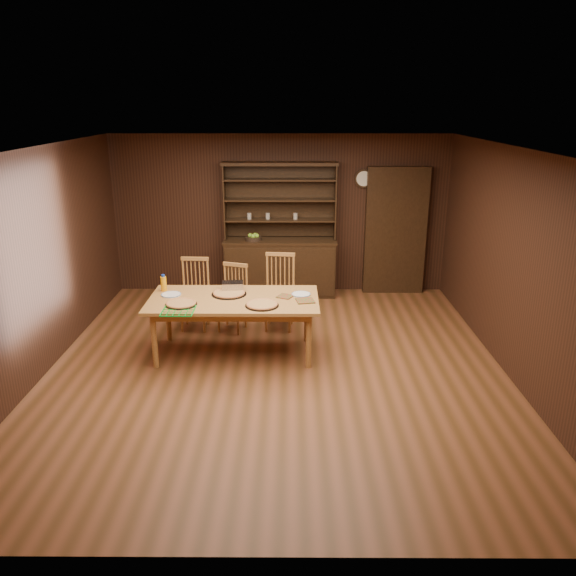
{
  "coord_description": "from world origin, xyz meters",
  "views": [
    {
      "loc": [
        0.18,
        -6.18,
        3.09
      ],
      "look_at": [
        0.14,
        0.4,
        0.89
      ],
      "focal_mm": 35.0,
      "sensor_mm": 36.0,
      "label": 1
    }
  ],
  "objects_px": {
    "chair_left": "(195,291)",
    "chair_center": "(234,295)",
    "juice_bottle": "(164,283)",
    "china_hutch": "(280,260)",
    "dining_table": "(234,304)",
    "chair_right": "(280,289)"
  },
  "relations": [
    {
      "from": "china_hutch",
      "to": "chair_right",
      "type": "xyz_separation_m",
      "value": [
        0.02,
        -1.41,
        -0.03
      ]
    },
    {
      "from": "chair_left",
      "to": "juice_bottle",
      "type": "distance_m",
      "value": 0.75
    },
    {
      "from": "chair_left",
      "to": "chair_right",
      "type": "xyz_separation_m",
      "value": [
        1.2,
        0.02,
        0.03
      ]
    },
    {
      "from": "chair_left",
      "to": "chair_center",
      "type": "bearing_deg",
      "value": -4.16
    },
    {
      "from": "chair_center",
      "to": "juice_bottle",
      "type": "height_order",
      "value": "juice_bottle"
    },
    {
      "from": "dining_table",
      "to": "chair_left",
      "type": "distance_m",
      "value": 1.12
    },
    {
      "from": "china_hutch",
      "to": "chair_right",
      "type": "distance_m",
      "value": 1.42
    },
    {
      "from": "dining_table",
      "to": "chair_left",
      "type": "relative_size",
      "value": 2.1
    },
    {
      "from": "dining_table",
      "to": "chair_center",
      "type": "height_order",
      "value": "chair_center"
    },
    {
      "from": "chair_left",
      "to": "chair_right",
      "type": "height_order",
      "value": "chair_right"
    },
    {
      "from": "china_hutch",
      "to": "chair_center",
      "type": "height_order",
      "value": "china_hutch"
    },
    {
      "from": "chair_left",
      "to": "chair_center",
      "type": "height_order",
      "value": "chair_left"
    },
    {
      "from": "juice_bottle",
      "to": "dining_table",
      "type": "bearing_deg",
      "value": -17.45
    },
    {
      "from": "chair_right",
      "to": "juice_bottle",
      "type": "bearing_deg",
      "value": -151.04
    },
    {
      "from": "china_hutch",
      "to": "juice_bottle",
      "type": "bearing_deg",
      "value": -125.59
    },
    {
      "from": "china_hutch",
      "to": "chair_right",
      "type": "height_order",
      "value": "china_hutch"
    },
    {
      "from": "dining_table",
      "to": "chair_center",
      "type": "relative_size",
      "value": 2.24
    },
    {
      "from": "dining_table",
      "to": "juice_bottle",
      "type": "bearing_deg",
      "value": 162.55
    },
    {
      "from": "chair_left",
      "to": "dining_table",
      "type": "bearing_deg",
      "value": -51.71
    },
    {
      "from": "dining_table",
      "to": "chair_right",
      "type": "xyz_separation_m",
      "value": [
        0.56,
        0.93,
        -0.11
      ]
    },
    {
      "from": "dining_table",
      "to": "juice_bottle",
      "type": "relative_size",
      "value": 9.63
    },
    {
      "from": "chair_center",
      "to": "chair_right",
      "type": "distance_m",
      "value": 0.66
    }
  ]
}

